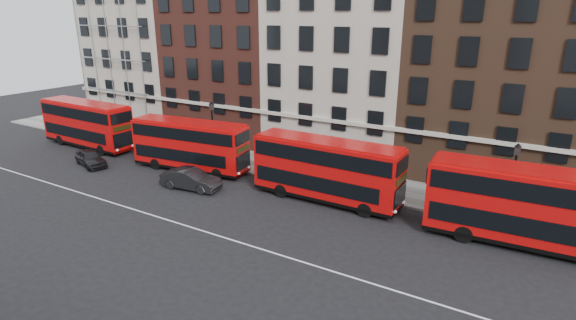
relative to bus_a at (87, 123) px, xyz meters
The scene contains 14 objects.
ground 23.58m from the bus_a, 15.24° to the right, with size 120.00×120.00×0.00m, color black.
pavement 23.16m from the bus_a, 10.85° to the left, with size 80.00×5.00×0.15m, color slate.
kerb 22.83m from the bus_a, ahead, with size 80.00×0.30×0.16m, color gray.
road_centre_line 24.18m from the bus_a, 19.84° to the right, with size 70.00×0.12×0.01m, color white.
building_terrace 26.39m from the bus_a, 27.69° to the left, with size 64.00×11.95×22.00m.
bus_a is the anchor object (origin of this frame).
bus_b 13.60m from the bus_a, ahead, with size 10.47×3.66×4.31m.
bus_c 26.41m from the bus_a, ahead, with size 10.77×2.68×4.52m.
bus_d 39.22m from the bus_a, ahead, with size 11.35×3.38×4.71m.
car_rear 6.59m from the bus_a, 35.23° to the right, with size 1.68×4.17×1.42m, color black.
car_front 16.97m from the bus_a, 11.12° to the right, with size 1.65×4.74×1.56m, color black.
lamp_post_left 13.94m from the bus_a, 12.78° to the left, with size 0.44×0.44×5.33m.
lamp_post_right 38.12m from the bus_a, ahead, with size 0.44×0.44×5.33m.
iron_railings 23.62m from the bus_a, 16.11° to the left, with size 6.60×0.06×1.00m, color black, non-canonical shape.
Camera 1 is at (16.76, -20.83, 12.99)m, focal length 28.00 mm.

